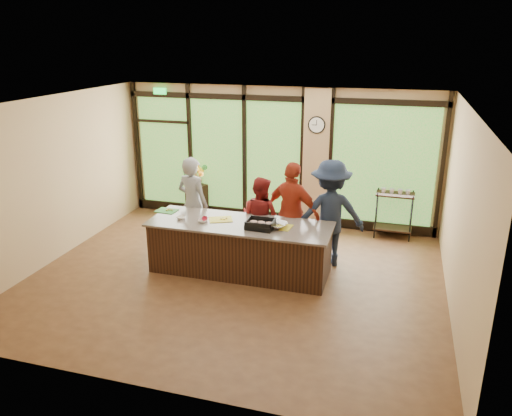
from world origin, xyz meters
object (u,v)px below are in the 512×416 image
Objects in this scene: cook_right at (330,213)px; roasting_pan at (260,226)px; cook_left at (193,204)px; flower_stand at (197,201)px; island_base at (240,248)px; bar_cart at (394,208)px.

cook_right is 4.28× the size of roasting_pan.
flower_stand is at bearing -53.03° from cook_left.
island_base is 1.67× the size of cook_left.
bar_cart reaches higher than flower_stand.
bar_cart reaches higher than roasting_pan.
island_base is 3.54m from bar_cart.
bar_cart is (3.73, 1.74, -0.30)m from cook_left.
island_base is at bearing 164.93° from roasting_pan.
cook_right is (2.63, 0.06, 0.05)m from cook_left.
bar_cart is at bearing 43.87° from island_base.
roasting_pan is at bearing 24.62° from cook_right.
cook_right is 2.04m from bar_cart.
island_base is at bearing -29.81° from flower_stand.
cook_left is 2.63m from cook_right.
island_base is 6.77× the size of roasting_pan.
island_base is at bearing 164.99° from cook_left.
cook_right is 1.38m from roasting_pan.
flower_stand is 0.73× the size of bar_cart.
cook_left is 1.94m from flower_stand.
roasting_pan is at bearing -127.76° from bar_cart.
cook_left is at bearing -153.21° from bar_cart.
bar_cart is at bearing 23.13° from flower_stand.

